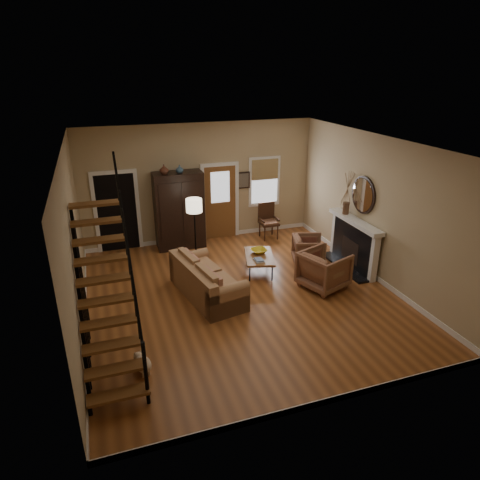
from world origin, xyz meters
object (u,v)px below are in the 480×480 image
object	(u,v)px
armoire	(179,210)
armchair_left	(324,270)
armchair_right	(309,250)
side_chair	(269,221)
coffee_table	(259,263)
floor_lamp	(195,232)
sofa	(207,279)

from	to	relation	value
armoire	armchair_left	xyz separation A→B (m)	(2.58, -3.37, -0.62)
armchair_right	side_chair	world-z (taller)	side_chair
armoire	coffee_table	size ratio (longest dim) A/B	1.86
armoire	side_chair	xyz separation A→B (m)	(2.55, -0.20, -0.54)
floor_lamp	armchair_left	bearing A→B (deg)	-41.35
sofa	side_chair	distance (m)	3.72
armoire	floor_lamp	distance (m)	1.25
armoire	sofa	xyz separation A→B (m)	(-0.01, -2.90, -0.66)
armoire	armchair_right	xyz separation A→B (m)	(2.87, -2.08, -0.70)
armchair_left	armchair_right	xyz separation A→B (m)	(0.29, 1.29, -0.08)
coffee_table	armchair_right	bearing A→B (deg)	3.60
armoire	side_chair	bearing A→B (deg)	-4.48
armchair_left	armchair_right	size ratio (longest dim) A/B	1.23
armchair_left	armchair_right	world-z (taller)	armchair_left
armoire	armchair_left	world-z (taller)	armoire
sofa	side_chair	size ratio (longest dim) A/B	2.06
side_chair	sofa	bearing A→B (deg)	-133.37
armoire	floor_lamp	bearing A→B (deg)	-83.35
armchair_left	side_chair	distance (m)	3.17
armchair_left	side_chair	xyz separation A→B (m)	(-0.03, 3.17, 0.08)
floor_lamp	armchair_right	bearing A→B (deg)	-17.48
armoire	armchair_left	bearing A→B (deg)	-52.58
armoire	armchair_right	world-z (taller)	armoire
coffee_table	side_chair	xyz separation A→B (m)	(1.06, 1.97, 0.29)
side_chair	floor_lamp	bearing A→B (deg)	-156.88
armoire	coffee_table	world-z (taller)	armoire
sofa	coffee_table	xyz separation A→B (m)	(1.49, 0.73, -0.18)
armoire	armchair_left	distance (m)	4.29
armoire	side_chair	world-z (taller)	armoire
sofa	armchair_left	size ratio (longest dim) A/B	2.22
armoire	sofa	bearing A→B (deg)	-90.11
side_chair	armoire	bearing A→B (deg)	175.52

